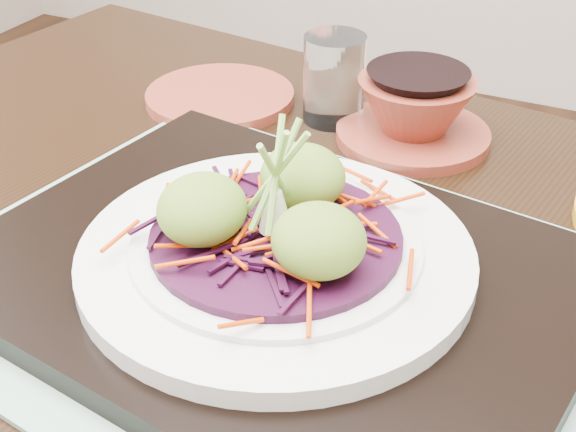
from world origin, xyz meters
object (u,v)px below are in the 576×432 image
at_px(serving_tray, 276,276).
at_px(terracotta_bowl_set, 415,114).
at_px(white_plate, 276,254).
at_px(dining_table, 275,329).
at_px(terracotta_side_plate, 220,97).
at_px(water_glass, 334,79).

bearing_deg(serving_tray, terracotta_bowl_set, 95.76).
bearing_deg(serving_tray, white_plate, -81.27).
bearing_deg(dining_table, terracotta_bowl_set, 87.71).
height_order(dining_table, terracotta_side_plate, terracotta_side_plate).
bearing_deg(terracotta_side_plate, serving_tray, -53.14).
bearing_deg(terracotta_bowl_set, water_glass, 174.36).
relative_size(white_plate, terracotta_bowl_set, 1.82).
height_order(water_glass, terracotta_bowl_set, water_glass).
bearing_deg(dining_table, white_plate, -53.33).
distance_m(terracotta_side_plate, water_glass, 0.14).
height_order(serving_tray, terracotta_bowl_set, terracotta_bowl_set).
height_order(dining_table, terracotta_bowl_set, terracotta_bowl_set).
bearing_deg(terracotta_side_plate, terracotta_bowl_set, 1.17).
height_order(terracotta_side_plate, terracotta_bowl_set, terracotta_bowl_set).
distance_m(dining_table, water_glass, 0.27).
relative_size(terracotta_side_plate, water_glass, 1.79).
bearing_deg(terracotta_bowl_set, dining_table, -100.82).
relative_size(dining_table, serving_tray, 2.68).
relative_size(white_plate, terracotta_side_plate, 1.77).
xyz_separation_m(dining_table, serving_tray, (0.03, -0.05, 0.10)).
xyz_separation_m(terracotta_side_plate, terracotta_bowl_set, (0.22, 0.00, 0.02)).
height_order(white_plate, terracotta_bowl_set, terracotta_bowl_set).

